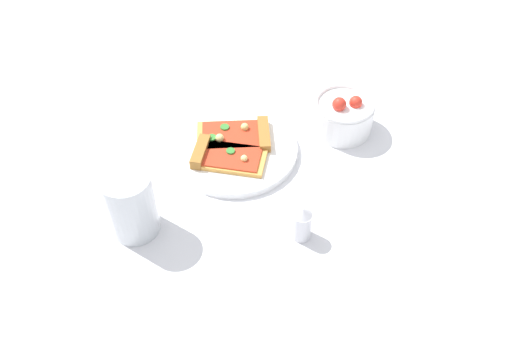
{
  "coord_description": "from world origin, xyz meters",
  "views": [
    {
      "loc": [
        -0.68,
        -0.24,
        0.71
      ],
      "look_at": [
        -0.06,
        -0.08,
        0.03
      ],
      "focal_mm": 38.52,
      "sensor_mm": 36.0,
      "label": 1
    }
  ],
  "objects_px": {
    "salad_bowl": "(343,115)",
    "pepper_shaker": "(302,223)",
    "plate": "(234,150)",
    "pizza_slice_far": "(239,136)",
    "pizza_slice_near": "(223,156)",
    "soda_glass": "(131,205)"
  },
  "relations": [
    {
      "from": "salad_bowl",
      "to": "pizza_slice_near",
      "type": "bearing_deg",
      "value": 127.33
    },
    {
      "from": "pizza_slice_near",
      "to": "soda_glass",
      "type": "height_order",
      "value": "soda_glass"
    },
    {
      "from": "plate",
      "to": "soda_glass",
      "type": "bearing_deg",
      "value": 152.4
    },
    {
      "from": "soda_glass",
      "to": "pepper_shaker",
      "type": "bearing_deg",
      "value": -79.4
    },
    {
      "from": "plate",
      "to": "salad_bowl",
      "type": "bearing_deg",
      "value": -57.95
    },
    {
      "from": "plate",
      "to": "pizza_slice_far",
      "type": "relative_size",
      "value": 1.53
    },
    {
      "from": "pizza_slice_near",
      "to": "pepper_shaker",
      "type": "bearing_deg",
      "value": -126.75
    },
    {
      "from": "pizza_slice_far",
      "to": "soda_glass",
      "type": "bearing_deg",
      "value": 154.6
    },
    {
      "from": "plate",
      "to": "salad_bowl",
      "type": "xyz_separation_m",
      "value": [
        0.11,
        -0.18,
        0.03
      ]
    },
    {
      "from": "pizza_slice_far",
      "to": "soda_glass",
      "type": "height_order",
      "value": "soda_glass"
    },
    {
      "from": "plate",
      "to": "salad_bowl",
      "type": "height_order",
      "value": "salad_bowl"
    },
    {
      "from": "soda_glass",
      "to": "pepper_shaker",
      "type": "distance_m",
      "value": 0.27
    },
    {
      "from": "plate",
      "to": "pepper_shaker",
      "type": "xyz_separation_m",
      "value": [
        -0.15,
        -0.15,
        0.02
      ]
    },
    {
      "from": "soda_glass",
      "to": "pepper_shaker",
      "type": "relative_size",
      "value": 1.81
    },
    {
      "from": "pizza_slice_near",
      "to": "pepper_shaker",
      "type": "height_order",
      "value": "pepper_shaker"
    },
    {
      "from": "pizza_slice_far",
      "to": "salad_bowl",
      "type": "height_order",
      "value": "salad_bowl"
    },
    {
      "from": "salad_bowl",
      "to": "pepper_shaker",
      "type": "height_order",
      "value": "salad_bowl"
    },
    {
      "from": "plate",
      "to": "salad_bowl",
      "type": "distance_m",
      "value": 0.22
    },
    {
      "from": "salad_bowl",
      "to": "soda_glass",
      "type": "bearing_deg",
      "value": 137.78
    },
    {
      "from": "salad_bowl",
      "to": "pepper_shaker",
      "type": "xyz_separation_m",
      "value": [
        -0.27,
        0.03,
        -0.0
      ]
    },
    {
      "from": "pepper_shaker",
      "to": "plate",
      "type": "bearing_deg",
      "value": 44.92
    },
    {
      "from": "pepper_shaker",
      "to": "salad_bowl",
      "type": "bearing_deg",
      "value": -5.75
    }
  ]
}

